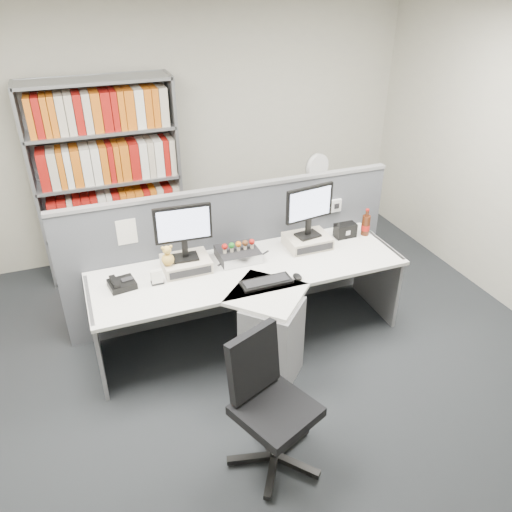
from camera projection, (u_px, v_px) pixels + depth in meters
name	position (u px, v px, depth m)	size (l,w,h in m)	color
ground	(286.00, 399.00, 3.89)	(5.50, 5.50, 0.00)	#282B2F
room_shell	(295.00, 180.00, 2.99)	(5.04, 5.54, 2.72)	beige
partition	(233.00, 251.00, 4.58)	(3.00, 0.08, 1.27)	#50535B
desk	(258.00, 308.00, 4.14)	(2.60, 1.20, 0.72)	white
monitor_riser_left	(186.00, 264.00, 4.14)	(0.38, 0.31, 0.10)	beige
monitor_riser_right	(308.00, 241.00, 4.48)	(0.38, 0.31, 0.10)	beige
monitor_left	(183.00, 228.00, 3.98)	(0.46, 0.16, 0.47)	black
monitor_right	(309.00, 207.00, 4.32)	(0.46, 0.18, 0.46)	black
desktop_pc	(238.00, 254.00, 4.29)	(0.34, 0.30, 0.09)	black
figurines	(238.00, 245.00, 4.23)	(0.29, 0.05, 0.09)	beige
keyboard	(266.00, 282.00, 3.97)	(0.41, 0.16, 0.03)	black
mouse	(297.00, 277.00, 4.03)	(0.07, 0.10, 0.04)	black
desk_phone	(121.00, 284.00, 3.92)	(0.22, 0.21, 0.08)	black
desk_calendar	(157.00, 278.00, 3.95)	(0.10, 0.07, 0.12)	black
plush_toy	(168.00, 257.00, 3.99)	(0.10, 0.10, 0.17)	gold
speaker	(345.00, 230.00, 4.63)	(0.19, 0.11, 0.13)	black
cola_bottle	(366.00, 225.00, 4.65)	(0.08, 0.08, 0.26)	#3F190A
shelving_unit	(109.00, 184.00, 5.10)	(1.41, 0.40, 2.00)	gray
filing_cabinet	(313.00, 225.00, 5.69)	(0.45, 0.61, 0.70)	gray
desk_fan	(317.00, 170.00, 5.37)	(0.28, 0.17, 0.48)	white
office_chair	(268.00, 399.00, 3.21)	(0.63, 0.62, 0.95)	silver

